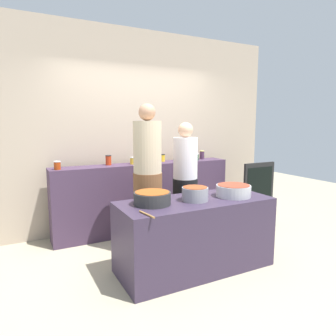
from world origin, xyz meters
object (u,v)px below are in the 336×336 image
at_px(preserve_jar_0, 57,165).
at_px(preserve_jar_6, 196,157).
at_px(preserve_jar_7, 202,155).
at_px(cooking_pot_left, 152,198).
at_px(preserve_jar_1, 108,160).
at_px(preserve_jar_3, 143,159).
at_px(preserve_jar_2, 133,161).
at_px(preserve_jar_4, 162,158).
at_px(preserve_jar_5, 178,157).
at_px(cooking_pot_right, 233,191).
at_px(wooden_spoon, 147,214).
at_px(chalkboard_sign, 258,193).
at_px(cooking_pot_center, 195,194).
at_px(cook_with_tongs, 148,187).
at_px(cook_in_cap, 185,189).

height_order(preserve_jar_0, preserve_jar_6, same).
bearing_deg(preserve_jar_7, cooking_pot_left, -137.38).
distance_m(preserve_jar_1, preserve_jar_3, 0.52).
distance_m(preserve_jar_2, preserve_jar_3, 0.19).
bearing_deg(preserve_jar_2, preserve_jar_4, 8.91).
xyz_separation_m(preserve_jar_1, preserve_jar_5, (1.12, -0.01, -0.01)).
relative_size(cooking_pot_left, cooking_pot_right, 0.97).
xyz_separation_m(preserve_jar_4, preserve_jar_7, (0.73, -0.00, 0.01)).
distance_m(preserve_jar_0, preserve_jar_1, 0.71).
height_order(preserve_jar_5, wooden_spoon, preserve_jar_5).
height_order(preserve_jar_0, chalkboard_sign, preserve_jar_0).
bearing_deg(preserve_jar_3, cooking_pot_center, -90.43).
bearing_deg(wooden_spoon, preserve_jar_1, 84.73).
bearing_deg(cooking_pot_right, preserve_jar_4, 95.56).
bearing_deg(cooking_pot_center, cook_with_tongs, 112.67).
bearing_deg(preserve_jar_4, preserve_jar_5, -5.63).
relative_size(preserve_jar_1, preserve_jar_2, 1.36).
bearing_deg(preserve_jar_7, preserve_jar_2, -176.47).
bearing_deg(preserve_jar_2, preserve_jar_6, -2.18).
height_order(cooking_pot_center, chalkboard_sign, chalkboard_sign).
bearing_deg(preserve_jar_7, preserve_jar_5, -177.16).
bearing_deg(preserve_jar_0, preserve_jar_2, 3.12).
relative_size(wooden_spoon, chalkboard_sign, 0.25).
distance_m(preserve_jar_2, preserve_jar_6, 1.05).
height_order(cooking_pot_center, wooden_spoon, cooking_pot_center).
height_order(wooden_spoon, chalkboard_sign, chalkboard_sign).
relative_size(cooking_pot_left, cook_with_tongs, 0.21).
distance_m(preserve_jar_3, preserve_jar_7, 1.06).
bearing_deg(preserve_jar_1, preserve_jar_4, 1.14).
distance_m(preserve_jar_6, cooking_pot_left, 1.89).
bearing_deg(cooking_pot_left, preserve_jar_6, 43.97).
relative_size(preserve_jar_0, cook_with_tongs, 0.06).
bearing_deg(preserve_jar_2, cooking_pot_right, -65.50).
relative_size(preserve_jar_0, preserve_jar_1, 0.79).
distance_m(preserve_jar_5, preserve_jar_7, 0.46).
height_order(preserve_jar_2, chalkboard_sign, preserve_jar_2).
distance_m(preserve_jar_0, cook_in_cap, 1.68).
bearing_deg(preserve_jar_2, wooden_spoon, -106.86).
distance_m(preserve_jar_3, preserve_jar_5, 0.60).
bearing_deg(preserve_jar_6, cooking_pot_right, -105.36).
bearing_deg(preserve_jar_6, preserve_jar_5, 160.74).
bearing_deg(chalkboard_sign, preserve_jar_4, 154.81).
xyz_separation_m(preserve_jar_0, cook_in_cap, (1.53, -0.62, -0.34)).
bearing_deg(preserve_jar_0, preserve_jar_1, 9.71).
distance_m(preserve_jar_1, preserve_jar_5, 1.12).
height_order(preserve_jar_1, cooking_pot_right, preserve_jar_1).
bearing_deg(cooking_pot_left, preserve_jar_5, 52.21).
bearing_deg(cooking_pot_left, wooden_spoon, -122.06).
bearing_deg(cook_with_tongs, preserve_jar_1, 106.21).
xyz_separation_m(preserve_jar_3, preserve_jar_4, (0.33, 0.01, 0.00)).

